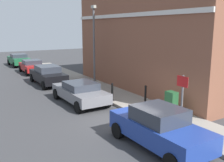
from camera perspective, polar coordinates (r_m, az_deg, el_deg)
name	(u,v)px	position (r m, az deg, el deg)	size (l,w,h in m)	color
ground	(125,123)	(12.27, 2.94, -9.11)	(80.00, 80.00, 0.00)	#38383A
sidewalk	(102,90)	(18.17, -2.31, -1.89)	(2.28, 30.00, 0.15)	gray
corner_building	(165,35)	(19.33, 11.61, 9.92)	(6.97, 13.48, 7.63)	brown
car_blue	(159,127)	(9.76, 10.27, -10.03)	(1.89, 4.13, 1.54)	navy
car_grey	(80,92)	(15.16, -7.02, -2.39)	(2.00, 4.31, 1.28)	slate
car_black	(48,75)	(20.61, -13.93, 1.35)	(1.88, 4.38, 1.46)	black
car_red	(32,66)	(26.17, -17.19, 3.15)	(1.93, 3.99, 1.27)	maroon
car_green	(19,60)	(31.51, -19.83, 4.46)	(1.92, 4.12, 1.38)	#195933
utility_cabinet	(171,104)	(13.07, 12.89, -4.93)	(0.46, 0.61, 1.15)	#1E4C28
bollard_near_cabinet	(145,94)	(14.66, 7.37, -2.79)	(0.14, 0.14, 1.04)	black
bollard_far_kerb	(112,91)	(15.13, 0.06, -2.23)	(0.14, 0.14, 1.04)	black
street_sign	(182,94)	(11.06, 15.18, -2.83)	(0.08, 0.60, 2.30)	#59595B
lamppost	(94,42)	(19.01, -3.98, 8.55)	(0.20, 0.44, 5.72)	#59595B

